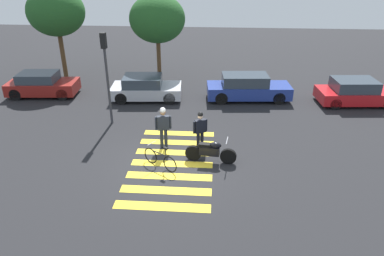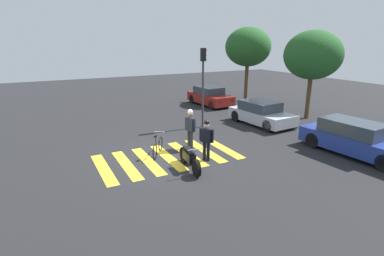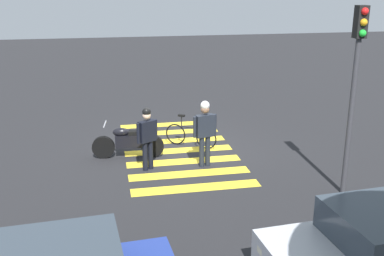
{
  "view_description": "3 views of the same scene",
  "coord_description": "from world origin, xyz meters",
  "px_view_note": "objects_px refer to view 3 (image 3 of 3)",
  "views": [
    {
      "loc": [
        1.67,
        -12.1,
        7.51
      ],
      "look_at": [
        0.71,
        1.3,
        0.98
      ],
      "focal_mm": 33.42,
      "sensor_mm": 36.0,
      "label": 1
    },
    {
      "loc": [
        11.15,
        -4.62,
        4.81
      ],
      "look_at": [
        -0.24,
        1.28,
        1.06
      ],
      "focal_mm": 28.22,
      "sensor_mm": 36.0,
      "label": 2
    },
    {
      "loc": [
        2.09,
        13.04,
        4.92
      ],
      "look_at": [
        -0.29,
        0.6,
        0.89
      ],
      "focal_mm": 43.56,
      "sensor_mm": 36.0,
      "label": 3
    }
  ],
  "objects_px": {
    "police_motorcycle": "(128,142)",
    "leaning_bicycle": "(190,135)",
    "traffic_light_pole": "(356,73)",
    "officer_on_foot": "(205,129)",
    "officer_by_motorcycle": "(147,134)"
  },
  "relations": [
    {
      "from": "police_motorcycle",
      "to": "officer_by_motorcycle",
      "type": "xyz_separation_m",
      "value": [
        -0.47,
        1.01,
        0.54
      ]
    },
    {
      "from": "leaning_bicycle",
      "to": "officer_on_foot",
      "type": "height_order",
      "value": "officer_on_foot"
    },
    {
      "from": "police_motorcycle",
      "to": "officer_by_motorcycle",
      "type": "relative_size",
      "value": 1.19
    },
    {
      "from": "leaning_bicycle",
      "to": "traffic_light_pole",
      "type": "height_order",
      "value": "traffic_light_pole"
    },
    {
      "from": "police_motorcycle",
      "to": "leaning_bicycle",
      "type": "xyz_separation_m",
      "value": [
        -1.93,
        -0.56,
        -0.09
      ]
    },
    {
      "from": "police_motorcycle",
      "to": "officer_on_foot",
      "type": "relative_size",
      "value": 1.11
    },
    {
      "from": "officer_by_motorcycle",
      "to": "leaning_bicycle",
      "type": "bearing_deg",
      "value": -133.03
    },
    {
      "from": "leaning_bicycle",
      "to": "officer_by_motorcycle",
      "type": "bearing_deg",
      "value": 46.97
    },
    {
      "from": "leaning_bicycle",
      "to": "officer_by_motorcycle",
      "type": "xyz_separation_m",
      "value": [
        1.47,
        1.57,
        0.63
      ]
    },
    {
      "from": "leaning_bicycle",
      "to": "traffic_light_pole",
      "type": "bearing_deg",
      "value": 127.54
    },
    {
      "from": "officer_by_motorcycle",
      "to": "traffic_light_pole",
      "type": "bearing_deg",
      "value": 152.27
    },
    {
      "from": "police_motorcycle",
      "to": "traffic_light_pole",
      "type": "distance_m",
      "value": 6.49
    },
    {
      "from": "police_motorcycle",
      "to": "leaning_bicycle",
      "type": "height_order",
      "value": "police_motorcycle"
    },
    {
      "from": "leaning_bicycle",
      "to": "officer_on_foot",
      "type": "distance_m",
      "value": 1.78
    },
    {
      "from": "officer_by_motorcycle",
      "to": "officer_on_foot",
      "type": "bearing_deg",
      "value": 177.99
    }
  ]
}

